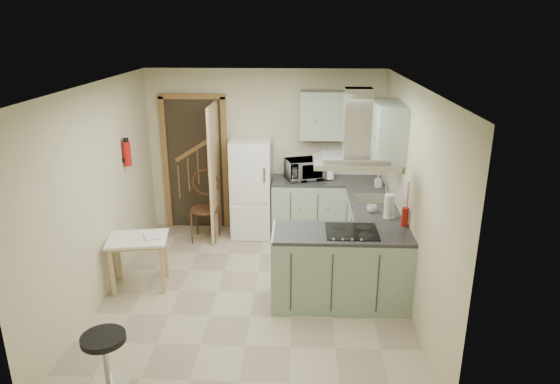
{
  "coord_description": "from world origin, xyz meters",
  "views": [
    {
      "loc": [
        0.54,
        -5.37,
        3.13
      ],
      "look_at": [
        0.29,
        0.45,
        1.15
      ],
      "focal_mm": 32.0,
      "sensor_mm": 36.0,
      "label": 1
    }
  ],
  "objects_px": {
    "stool": "(106,361)",
    "bentwood_chair": "(205,209)",
    "fridge": "(252,188)",
    "drop_leaf_table": "(140,262)",
    "peninsula": "(341,268)",
    "extractor_hood": "(355,162)",
    "microwave": "(305,169)"
  },
  "relations": [
    {
      "from": "fridge",
      "to": "bentwood_chair",
      "type": "height_order",
      "value": "fridge"
    },
    {
      "from": "peninsula",
      "to": "microwave",
      "type": "bearing_deg",
      "value": 101.86
    },
    {
      "from": "peninsula",
      "to": "drop_leaf_table",
      "type": "bearing_deg",
      "value": 173.67
    },
    {
      "from": "peninsula",
      "to": "microwave",
      "type": "distance_m",
      "value": 2.12
    },
    {
      "from": "peninsula",
      "to": "extractor_hood",
      "type": "relative_size",
      "value": 1.72
    },
    {
      "from": "fridge",
      "to": "microwave",
      "type": "xyz_separation_m",
      "value": [
        0.81,
        0.01,
        0.3
      ]
    },
    {
      "from": "peninsula",
      "to": "extractor_hood",
      "type": "height_order",
      "value": "extractor_hood"
    },
    {
      "from": "bentwood_chair",
      "to": "microwave",
      "type": "xyz_separation_m",
      "value": [
        1.49,
        0.25,
        0.57
      ]
    },
    {
      "from": "fridge",
      "to": "bentwood_chair",
      "type": "bearing_deg",
      "value": -160.37
    },
    {
      "from": "microwave",
      "to": "peninsula",
      "type": "bearing_deg",
      "value": -96.81
    },
    {
      "from": "fridge",
      "to": "stool",
      "type": "xyz_separation_m",
      "value": [
        -0.98,
        -3.5,
        -0.49
      ]
    },
    {
      "from": "stool",
      "to": "drop_leaf_table",
      "type": "bearing_deg",
      "value": 97.94
    },
    {
      "from": "fridge",
      "to": "extractor_hood",
      "type": "distance_m",
      "value": 2.57
    },
    {
      "from": "fridge",
      "to": "drop_leaf_table",
      "type": "height_order",
      "value": "fridge"
    },
    {
      "from": "extractor_hood",
      "to": "bentwood_chair",
      "type": "bearing_deg",
      "value": 139.14
    },
    {
      "from": "fridge",
      "to": "bentwood_chair",
      "type": "relative_size",
      "value": 1.56
    },
    {
      "from": "fridge",
      "to": "stool",
      "type": "bearing_deg",
      "value": -105.59
    },
    {
      "from": "drop_leaf_table",
      "to": "stool",
      "type": "distance_m",
      "value": 1.81
    },
    {
      "from": "stool",
      "to": "bentwood_chair",
      "type": "bearing_deg",
      "value": 84.83
    },
    {
      "from": "bentwood_chair",
      "to": "extractor_hood",
      "type": "bearing_deg",
      "value": -38.75
    },
    {
      "from": "bentwood_chair",
      "to": "peninsula",
      "type": "bearing_deg",
      "value": -40.2
    },
    {
      "from": "peninsula",
      "to": "microwave",
      "type": "xyz_separation_m",
      "value": [
        -0.42,
        1.99,
        0.6
      ]
    },
    {
      "from": "peninsula",
      "to": "extractor_hood",
      "type": "distance_m",
      "value": 1.27
    },
    {
      "from": "fridge",
      "to": "extractor_hood",
      "type": "bearing_deg",
      "value": -56.21
    },
    {
      "from": "extractor_hood",
      "to": "drop_leaf_table",
      "type": "xyz_separation_m",
      "value": [
        -2.55,
        0.27,
        -1.39
      ]
    },
    {
      "from": "bentwood_chair",
      "to": "fridge",
      "type": "bearing_deg",
      "value": 21.74
    },
    {
      "from": "extractor_hood",
      "to": "bentwood_chair",
      "type": "distance_m",
      "value": 2.93
    },
    {
      "from": "stool",
      "to": "extractor_hood",
      "type": "bearing_deg",
      "value": 33.49
    },
    {
      "from": "fridge",
      "to": "stool",
      "type": "relative_size",
      "value": 2.83
    },
    {
      "from": "fridge",
      "to": "stool",
      "type": "distance_m",
      "value": 3.67
    },
    {
      "from": "microwave",
      "to": "extractor_hood",
      "type": "bearing_deg",
      "value": -94.08
    },
    {
      "from": "drop_leaf_table",
      "to": "microwave",
      "type": "relative_size",
      "value": 1.27
    }
  ]
}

